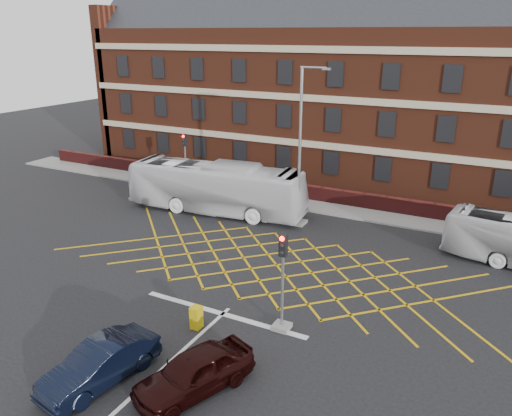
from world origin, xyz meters
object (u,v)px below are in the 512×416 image
at_px(car_navy, 100,364).
at_px(street_lamp, 300,172).
at_px(bus_left, 216,188).
at_px(traffic_light_far, 186,166).
at_px(utility_cabinet, 196,317).
at_px(direction_signs, 176,167).
at_px(car_maroon, 194,372).
at_px(traffic_light_near, 282,291).

xyz_separation_m(car_navy, street_lamp, (0.16, 17.42, 2.72)).
relative_size(bus_left, street_lamp, 1.26).
bearing_deg(street_lamp, traffic_light_far, 163.26).
bearing_deg(utility_cabinet, direction_signs, 128.21).
relative_size(street_lamp, utility_cabinet, 10.00).
height_order(car_maroon, direction_signs, direction_signs).
distance_m(street_lamp, direction_signs, 13.08).
xyz_separation_m(traffic_light_near, street_lamp, (-4.10, 11.47, 1.69)).
height_order(bus_left, traffic_light_far, traffic_light_far).
bearing_deg(traffic_light_far, car_navy, -62.26).
bearing_deg(car_navy, car_maroon, 28.78).
distance_m(traffic_light_near, street_lamp, 12.30).
bearing_deg(traffic_light_far, car_maroon, -54.29).
relative_size(car_maroon, traffic_light_far, 1.02).
bearing_deg(direction_signs, traffic_light_far, -20.23).
height_order(bus_left, car_maroon, bus_left).
bearing_deg(bus_left, street_lamp, -91.18).
distance_m(car_navy, traffic_light_far, 23.46).
distance_m(car_navy, traffic_light_near, 7.39).
height_order(bus_left, car_navy, bus_left).
bearing_deg(traffic_light_near, car_navy, -125.63).
bearing_deg(traffic_light_near, direction_signs, 137.10).
xyz_separation_m(bus_left, utility_cabinet, (6.85, -12.60, -1.23)).
xyz_separation_m(car_navy, traffic_light_near, (4.26, 5.94, 1.04)).
bearing_deg(car_maroon, direction_signs, 149.31).
xyz_separation_m(direction_signs, utility_cabinet, (13.25, -16.84, -0.89)).
bearing_deg(bus_left, car_maroon, -155.90).
xyz_separation_m(car_navy, utility_cabinet, (1.08, 4.38, -0.24)).
bearing_deg(traffic_light_far, bus_left, -36.23).
bearing_deg(street_lamp, car_maroon, -79.47).
xyz_separation_m(car_maroon, street_lamp, (-3.03, 16.28, 2.71)).
xyz_separation_m(car_navy, traffic_light_far, (-10.91, 20.75, 1.04)).
distance_m(traffic_light_far, utility_cabinet, 20.33).
relative_size(traffic_light_near, direction_signs, 1.94).
xyz_separation_m(car_maroon, direction_signs, (-15.37, 20.08, 0.63)).
height_order(street_lamp, direction_signs, street_lamp).
bearing_deg(car_maroon, car_navy, -138.53).
height_order(car_maroon, traffic_light_near, traffic_light_near).
bearing_deg(car_maroon, street_lamp, 122.42).
bearing_deg(car_maroon, traffic_light_near, 99.35).
bearing_deg(direction_signs, car_maroon, -52.57).
relative_size(car_maroon, traffic_light_near, 1.02).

